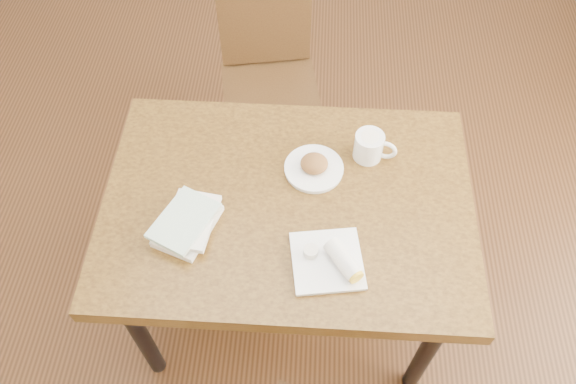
# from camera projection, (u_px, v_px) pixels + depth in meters

# --- Properties ---
(ground) EXTENTS (4.00, 5.00, 0.01)m
(ground) POSITION_uv_depth(u_px,v_px,m) (288.00, 298.00, 2.46)
(ground) COLOR #472814
(ground) RESTS_ON ground
(table) EXTENTS (1.22, 0.86, 0.75)m
(table) POSITION_uv_depth(u_px,v_px,m) (288.00, 214.00, 1.90)
(table) COLOR brown
(table) RESTS_ON ground
(chair_far) EXTENTS (0.49, 0.49, 0.95)m
(chair_far) POSITION_uv_depth(u_px,v_px,m) (268.00, 68.00, 2.49)
(chair_far) COLOR #422C12
(chair_far) RESTS_ON ground
(plate_scone) EXTENTS (0.20, 0.20, 0.06)m
(plate_scone) POSITION_uv_depth(u_px,v_px,m) (314.00, 167.00, 1.89)
(plate_scone) COLOR white
(plate_scone) RESTS_ON table
(coffee_mug) EXTENTS (0.15, 0.10, 0.10)m
(coffee_mug) POSITION_uv_depth(u_px,v_px,m) (370.00, 146.00, 1.90)
(coffee_mug) COLOR white
(coffee_mug) RESTS_ON table
(plate_burrito) EXTENTS (0.24, 0.24, 0.07)m
(plate_burrito) POSITION_uv_depth(u_px,v_px,m) (332.00, 261.00, 1.69)
(plate_burrito) COLOR white
(plate_burrito) RESTS_ON table
(book_stack) EXTENTS (0.22, 0.26, 0.06)m
(book_stack) POSITION_uv_depth(u_px,v_px,m) (188.00, 223.00, 1.76)
(book_stack) COLOR white
(book_stack) RESTS_ON table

